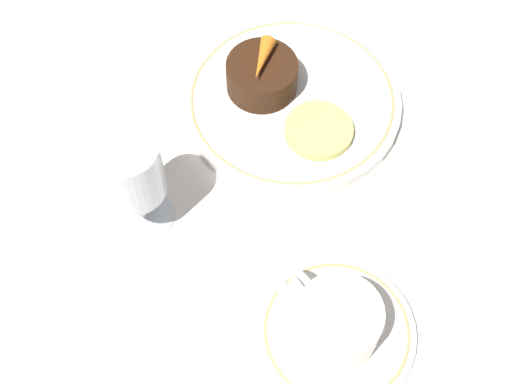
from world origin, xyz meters
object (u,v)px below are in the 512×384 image
at_px(wine_glass, 132,175).
at_px(fork, 407,205).
at_px(dessert_cake, 262,76).
at_px(coffee_cup, 337,322).
at_px(dinner_plate, 292,101).

height_order(wine_glass, fork, wine_glass).
distance_m(wine_glass, fork, 0.28).
bearing_deg(wine_glass, dessert_cake, -76.74).
height_order(wine_glass, dessert_cake, wine_glass).
distance_m(fork, dessert_cake, 0.21).
height_order(fork, dessert_cake, dessert_cake).
relative_size(coffee_cup, fork, 0.59).
height_order(dinner_plate, fork, dinner_plate).
distance_m(coffee_cup, dessert_cake, 0.29).
distance_m(dinner_plate, coffee_cup, 0.27).
bearing_deg(dinner_plate, fork, -177.66).
bearing_deg(dinner_plate, wine_glass, 93.30).
bearing_deg(wine_glass, fork, -126.75).
bearing_deg(fork, wine_glass, 53.25).
relative_size(fork, dessert_cake, 2.22).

